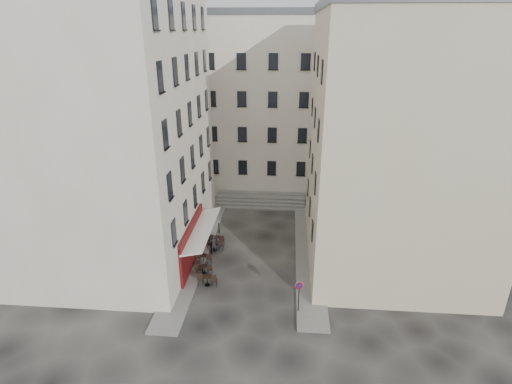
# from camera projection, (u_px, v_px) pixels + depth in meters

# --- Properties ---
(ground) EXTENTS (90.00, 90.00, 0.00)m
(ground) POSITION_uv_depth(u_px,v_px,m) (249.00, 273.00, 29.69)
(ground) COLOR black
(ground) RESTS_ON ground
(sidewalk_left) EXTENTS (2.00, 22.00, 0.12)m
(sidewalk_left) POSITION_uv_depth(u_px,v_px,m) (201.00, 243.00, 33.70)
(sidewalk_left) COLOR slate
(sidewalk_left) RESTS_ON ground
(sidewalk_right) EXTENTS (2.00, 18.00, 0.12)m
(sidewalk_right) POSITION_uv_depth(u_px,v_px,m) (308.00, 254.00, 32.09)
(sidewalk_right) COLOR slate
(sidewalk_right) RESTS_ON ground
(building_left) EXTENTS (12.20, 16.20, 20.60)m
(building_left) POSITION_uv_depth(u_px,v_px,m) (110.00, 124.00, 29.34)
(building_left) COLOR beige
(building_left) RESTS_ON ground
(building_right) EXTENTS (12.20, 14.20, 18.60)m
(building_right) POSITION_uv_depth(u_px,v_px,m) (398.00, 142.00, 28.58)
(building_right) COLOR #C2B890
(building_right) RESTS_ON ground
(building_back) EXTENTS (18.20, 10.20, 18.60)m
(building_back) POSITION_uv_depth(u_px,v_px,m) (256.00, 103.00, 43.74)
(building_back) COLOR beige
(building_back) RESTS_ON ground
(cafe_storefront) EXTENTS (1.74, 7.30, 3.50)m
(cafe_storefront) POSITION_uv_depth(u_px,v_px,m) (193.00, 242.00, 30.23)
(cafe_storefront) COLOR #4B0D0A
(cafe_storefront) RESTS_ON ground
(stone_steps) EXTENTS (9.00, 3.15, 0.80)m
(stone_steps) POSITION_uv_depth(u_px,v_px,m) (261.00, 201.00, 41.13)
(stone_steps) COLOR slate
(stone_steps) RESTS_ON ground
(bollard_near) EXTENTS (0.12, 0.12, 0.98)m
(bollard_near) POSITION_uv_depth(u_px,v_px,m) (203.00, 272.00, 28.82)
(bollard_near) COLOR black
(bollard_near) RESTS_ON ground
(bollard_mid) EXTENTS (0.12, 0.12, 0.98)m
(bollard_mid) POSITION_uv_depth(u_px,v_px,m) (212.00, 248.00, 32.04)
(bollard_mid) COLOR black
(bollard_mid) RESTS_ON ground
(bollard_far) EXTENTS (0.12, 0.12, 0.98)m
(bollard_far) POSITION_uv_depth(u_px,v_px,m) (219.00, 228.00, 35.27)
(bollard_far) COLOR black
(bollard_far) RESTS_ON ground
(no_parking_sign) EXTENTS (0.51, 0.19, 2.31)m
(no_parking_sign) POSITION_uv_depth(u_px,v_px,m) (299.00, 291.00, 24.93)
(no_parking_sign) COLOR black
(no_parking_sign) RESTS_ON ground
(bistro_table_a) EXTENTS (1.41, 0.66, 0.99)m
(bistro_table_a) POSITION_uv_depth(u_px,v_px,m) (207.00, 279.00, 28.06)
(bistro_table_a) COLOR black
(bistro_table_a) RESTS_ON ground
(bistro_table_b) EXTENTS (1.19, 0.56, 0.84)m
(bistro_table_b) POSITION_uv_depth(u_px,v_px,m) (204.00, 269.00, 29.44)
(bistro_table_b) COLOR black
(bistro_table_b) RESTS_ON ground
(bistro_table_c) EXTENTS (1.25, 0.59, 0.88)m
(bistro_table_c) POSITION_uv_depth(u_px,v_px,m) (204.00, 258.00, 30.77)
(bistro_table_c) COLOR black
(bistro_table_c) RESTS_ON ground
(bistro_table_d) EXTENTS (1.36, 0.64, 0.96)m
(bistro_table_d) POSITION_uv_depth(u_px,v_px,m) (215.00, 245.00, 32.57)
(bistro_table_d) COLOR black
(bistro_table_d) RESTS_ON ground
(bistro_table_e) EXTENTS (1.32, 0.62, 0.93)m
(bistro_table_e) POSITION_uv_depth(u_px,v_px,m) (217.00, 240.00, 33.38)
(bistro_table_e) COLOR black
(bistro_table_e) RESTS_ON ground
(pedestrian) EXTENTS (0.68, 0.57, 1.60)m
(pedestrian) POSITION_uv_depth(u_px,v_px,m) (213.00, 244.00, 32.07)
(pedestrian) COLOR black
(pedestrian) RESTS_ON ground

